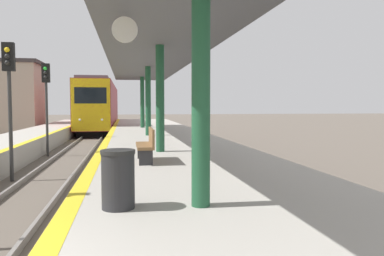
{
  "coord_description": "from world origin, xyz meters",
  "views": [
    {
      "loc": [
        2.51,
        -2.73,
        2.45
      ],
      "look_at": [
        5.87,
        16.35,
        1.28
      ],
      "focal_mm": 35.0,
      "sensor_mm": 36.0,
      "label": 1
    }
  ],
  "objects_px": {
    "trash_bin": "(118,179)",
    "bench": "(147,144)",
    "train": "(101,106)",
    "signal_far": "(46,92)",
    "signal_mid": "(9,85)"
  },
  "relations": [
    {
      "from": "train",
      "to": "trash_bin",
      "type": "xyz_separation_m",
      "value": [
        2.38,
        -32.96,
        -1.02
      ]
    },
    {
      "from": "train",
      "to": "signal_mid",
      "type": "distance_m",
      "value": 25.86
    },
    {
      "from": "signal_far",
      "to": "bench",
      "type": "relative_size",
      "value": 2.78
    },
    {
      "from": "trash_bin",
      "to": "bench",
      "type": "height_order",
      "value": "bench"
    },
    {
      "from": "signal_far",
      "to": "bench",
      "type": "height_order",
      "value": "signal_far"
    },
    {
      "from": "train",
      "to": "signal_far",
      "type": "distance_m",
      "value": 19.83
    },
    {
      "from": "train",
      "to": "trash_bin",
      "type": "height_order",
      "value": "train"
    },
    {
      "from": "signal_far",
      "to": "trash_bin",
      "type": "bearing_deg",
      "value": -74.65
    },
    {
      "from": "train",
      "to": "trash_bin",
      "type": "relative_size",
      "value": 24.82
    },
    {
      "from": "trash_bin",
      "to": "bench",
      "type": "distance_m",
      "value": 4.68
    },
    {
      "from": "trash_bin",
      "to": "signal_far",
      "type": "bearing_deg",
      "value": 105.35
    },
    {
      "from": "signal_mid",
      "to": "trash_bin",
      "type": "height_order",
      "value": "signal_mid"
    },
    {
      "from": "signal_far",
      "to": "trash_bin",
      "type": "xyz_separation_m",
      "value": [
        3.62,
        -13.19,
        -1.76
      ]
    },
    {
      "from": "signal_mid",
      "to": "trash_bin",
      "type": "distance_m",
      "value": 8.15
    },
    {
      "from": "train",
      "to": "signal_far",
      "type": "bearing_deg",
      "value": -93.59
    }
  ]
}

